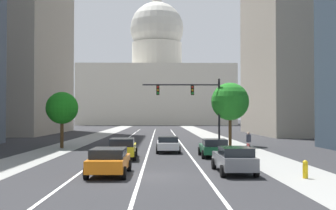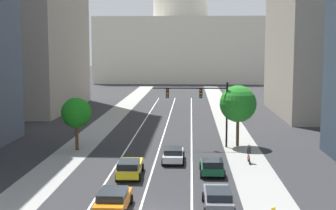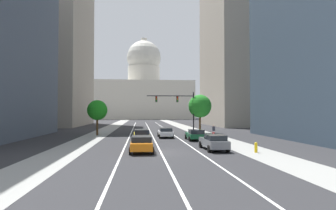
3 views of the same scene
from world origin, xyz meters
name	(u,v)px [view 1 (image 1 of 3)]	position (x,y,z in m)	size (l,w,h in m)	color
ground_plane	(153,137)	(0.00, 40.00, 0.00)	(400.00, 400.00, 0.00)	#2B2B2D
sidewalk_left	(89,139)	(-8.49, 35.00, 0.01)	(3.64, 130.00, 0.01)	gray
sidewalk_right	(216,138)	(8.49, 35.00, 0.01)	(3.64, 130.00, 0.01)	gray
lane_stripe_left	(121,143)	(-3.34, 25.00, 0.01)	(0.16, 90.00, 0.01)	white
lane_stripe_center	(151,143)	(0.00, 25.00, 0.01)	(0.16, 90.00, 0.01)	white
lane_stripe_right	(181,143)	(3.34, 25.00, 0.01)	(0.16, 90.00, 0.01)	white
capitol_building	(157,82)	(0.00, 121.58, 14.14)	(49.43, 29.53, 42.72)	beige
car_white	(168,144)	(1.67, 13.79, 0.73)	(1.98, 4.42, 1.35)	silver
car_orange	(109,161)	(-1.67, 0.20, 0.76)	(2.11, 4.46, 1.42)	orange
car_yellow	(123,148)	(-1.66, 8.51, 0.79)	(2.08, 4.83, 1.52)	yellow
car_gray	(234,159)	(5.00, 0.84, 0.76)	(1.97, 4.76, 1.45)	slate
car_green	(214,148)	(5.00, 9.56, 0.73)	(2.00, 4.11, 1.39)	#14512D
traffic_signal_mast	(195,98)	(4.55, 20.62, 4.82)	(7.81, 0.39, 6.80)	black
fire_hydrant	(305,169)	(8.21, -1.13, 0.46)	(0.26, 0.35, 0.91)	yellow
cyclist	(248,142)	(8.50, 13.77, 0.85)	(0.36, 1.70, 1.72)	black
street_tree_near_right	(230,102)	(8.18, 21.25, 4.51)	(3.87, 3.87, 6.46)	#51381E
street_tree_mid_left	(62,108)	(-8.33, 18.61, 3.80)	(3.06, 3.06, 5.36)	#51381E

